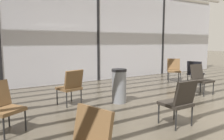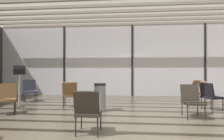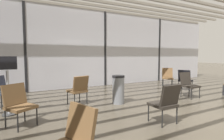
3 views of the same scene
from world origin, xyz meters
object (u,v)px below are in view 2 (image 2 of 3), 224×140
(lounge_chair_6, at_px, (191,99))
(lounge_chair_7, at_px, (30,89))
(lounge_chair_3, at_px, (88,109))
(lounge_chair_1, at_px, (198,90))
(info_sign, at_px, (19,87))
(lounge_chair_5, at_px, (210,94))
(trash_bin, at_px, (100,97))
(parked_airplane, at_px, (139,63))
(lounge_chair_0, at_px, (7,96))
(lounge_chair_4, at_px, (70,93))

(lounge_chair_6, bearing_deg, lounge_chair_7, 162.66)
(lounge_chair_3, bearing_deg, lounge_chair_1, -136.49)
(lounge_chair_1, xyz_separation_m, info_sign, (-6.46, -1.09, 0.18))
(lounge_chair_5, bearing_deg, trash_bin, 74.20)
(lounge_chair_6, relative_size, lounge_chair_7, 1.00)
(parked_airplane, xyz_separation_m, lounge_chair_7, (-4.92, -6.10, -1.37))
(lounge_chair_3, relative_size, lounge_chair_7, 1.00)
(lounge_chair_5, xyz_separation_m, lounge_chair_7, (-6.59, 0.97, 0.00))
(lounge_chair_7, bearing_deg, lounge_chair_3, -85.56)
(lounge_chair_5, bearing_deg, lounge_chair_6, 111.48)
(info_sign, bearing_deg, lounge_chair_7, 102.60)
(lounge_chair_1, bearing_deg, lounge_chair_0, -121.53)
(parked_airplane, bearing_deg, info_sign, -123.51)
(lounge_chair_1, xyz_separation_m, lounge_chair_3, (-3.50, -3.35, 0.00))
(lounge_chair_7, bearing_deg, lounge_chair_0, -116.93)
(lounge_chair_1, relative_size, lounge_chair_7, 1.00)
(lounge_chair_5, bearing_deg, info_sign, 67.73)
(lounge_chair_3, bearing_deg, lounge_chair_7, -45.98)
(info_sign, bearing_deg, lounge_chair_1, 9.60)
(lounge_chair_5, height_order, lounge_chair_7, same)
(lounge_chair_3, bearing_deg, parked_airplane, -100.81)
(lounge_chair_3, height_order, lounge_chair_7, same)
(lounge_chair_1, relative_size, lounge_chair_3, 1.00)
(parked_airplane, xyz_separation_m, lounge_chair_5, (1.67, -7.07, -1.37))
(lounge_chair_1, xyz_separation_m, lounge_chair_5, (-0.09, -1.06, 0.00))
(lounge_chair_3, relative_size, lounge_chair_6, 1.00)
(lounge_chair_7, bearing_deg, lounge_chair_5, -48.15)
(lounge_chair_4, xyz_separation_m, info_sign, (-1.80, -0.06, 0.18))
(lounge_chair_3, distance_m, lounge_chair_4, 2.60)
(parked_airplane, distance_m, lounge_chair_3, 9.62)
(lounge_chair_1, height_order, lounge_chair_7, same)
(lounge_chair_3, distance_m, info_sign, 3.73)
(lounge_chair_0, xyz_separation_m, lounge_chair_3, (2.75, -1.39, 0.00))
(lounge_chair_3, height_order, info_sign, info_sign)
(lounge_chair_6, distance_m, info_sign, 5.54)
(parked_airplane, distance_m, trash_bin, 7.82)
(lounge_chair_4, distance_m, info_sign, 1.81)
(lounge_chair_1, bearing_deg, trash_bin, -116.48)
(parked_airplane, xyz_separation_m, lounge_chair_3, (-1.75, -9.36, -1.37))
(lounge_chair_0, height_order, lounge_chair_5, same)
(lounge_chair_7, bearing_deg, lounge_chair_4, -64.66)
(lounge_chair_3, bearing_deg, trash_bin, -88.58)
(lounge_chair_3, relative_size, lounge_chair_5, 1.00)
(lounge_chair_4, height_order, lounge_chair_6, same)
(lounge_chair_0, distance_m, lounge_chair_5, 6.23)
(trash_bin, bearing_deg, lounge_chair_1, 22.47)
(lounge_chair_0, distance_m, trash_bin, 2.74)
(parked_airplane, height_order, lounge_chair_7, parked_airplane)
(lounge_chair_5, height_order, info_sign, info_sign)
(parked_airplane, xyz_separation_m, lounge_chair_6, (0.77, -7.94, -1.37))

